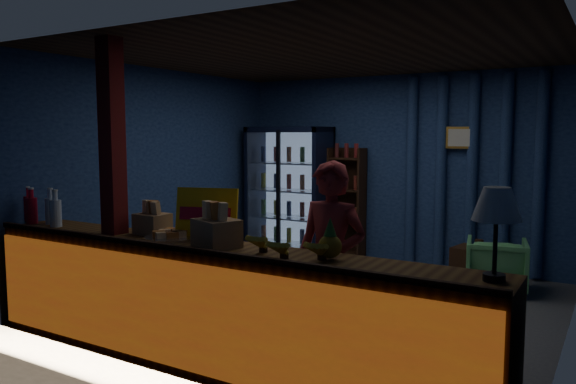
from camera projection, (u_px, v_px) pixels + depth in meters
name	position (u px, v px, depth m)	size (l,w,h in m)	color
ground	(325.00, 303.00, 5.99)	(4.60, 4.60, 0.00)	#515154
room_walls	(326.00, 156.00, 5.82)	(4.60, 4.60, 4.60)	navy
counter	(212.00, 307.00, 4.31)	(4.40, 0.57, 0.99)	brown
support_post	(114.00, 193.00, 4.77)	(0.16, 0.16, 2.60)	maroon
beverage_cooler	(292.00, 192.00, 8.32)	(1.20, 0.62, 1.90)	black
bottle_shelf	(348.00, 204.00, 8.02)	(0.50, 0.28, 1.60)	#311A0F
curtain_folds	(472.00, 173.00, 7.17)	(1.74, 0.14, 2.50)	navy
framed_picture	(460.00, 138.00, 7.16)	(0.36, 0.04, 0.28)	gold
shopkeeper	(331.00, 263.00, 4.35)	(0.58, 0.38, 1.60)	maroon
green_chair	(496.00, 265.00, 6.42)	(0.65, 0.67, 0.61)	#5DBA65
side_table	(478.00, 269.00, 6.47)	(0.60, 0.49, 0.59)	#311A0F
yellow_sign	(206.00, 213.00, 4.54)	(0.53, 0.25, 0.41)	yellow
soda_bottles	(41.00, 209.00, 5.31)	(0.64, 0.19, 0.34)	red
snack_box_left	(217.00, 231.00, 4.23)	(0.40, 0.36, 0.34)	#977749
snack_box_centre	(152.00, 222.00, 4.77)	(0.28, 0.24, 0.28)	#977749
pastry_tray	(172.00, 236.00, 4.54)	(0.44, 0.44, 0.07)	silver
banana_bunches	(287.00, 247.00, 3.86)	(0.69, 0.28, 0.15)	gold
table_lamp	(497.00, 208.00, 3.21)	(0.28, 0.28, 0.55)	black
pineapple	(330.00, 243.00, 3.80)	(0.16, 0.16, 0.28)	olive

